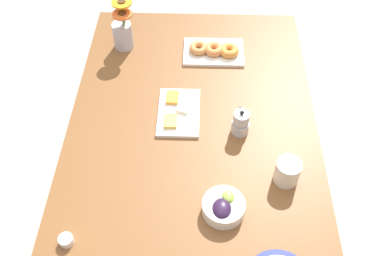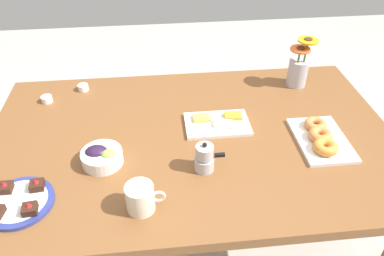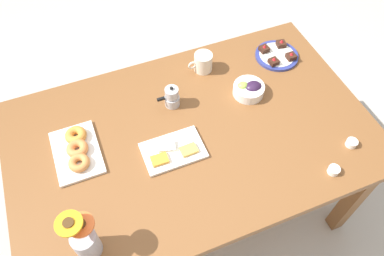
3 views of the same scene
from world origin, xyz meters
TOP-DOWN VIEW (x-y plane):
  - ground_plane at (0.00, 0.00)m, footprint 6.00×6.00m
  - dining_table at (0.00, 0.00)m, footprint 1.60×1.00m
  - coffee_mug at (-0.20, -0.35)m, footprint 0.12×0.09m
  - grape_bowl at (-0.34, -0.12)m, footprint 0.15×0.15m
  - cheese_platter at (0.11, 0.06)m, footprint 0.26×0.17m
  - croissant_platter at (0.49, -0.09)m, footprint 0.19×0.28m
  - jam_cup_berry at (-0.47, 0.40)m, footprint 0.05×0.05m
  - flower_vase at (0.53, 0.34)m, footprint 0.12×0.10m
  - moka_pot at (0.02, -0.19)m, footprint 0.11×0.07m

SIDE VIEW (x-z plane):
  - ground_plane at x=0.00m, z-range 0.00..0.00m
  - dining_table at x=0.00m, z-range 0.28..1.02m
  - cheese_platter at x=0.11m, z-range 0.74..0.76m
  - jam_cup_berry at x=-0.47m, z-range 0.74..0.77m
  - croissant_platter at x=0.49m, z-range 0.73..0.79m
  - grape_bowl at x=-0.34m, z-range 0.74..0.80m
  - coffee_mug at x=-0.20m, z-range 0.74..0.84m
  - moka_pot at x=0.02m, z-range 0.73..0.85m
  - flower_vase at x=0.53m, z-range 0.70..0.94m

